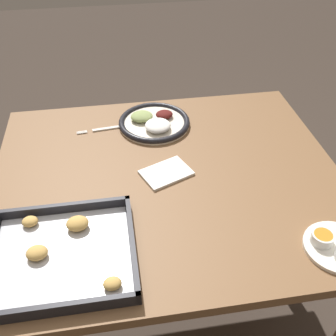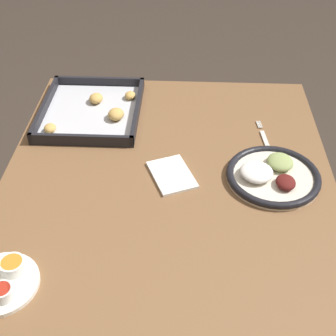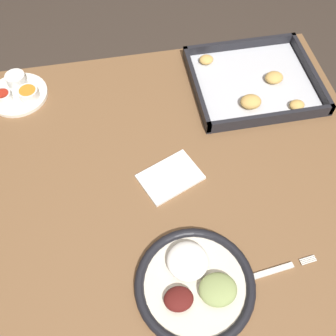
# 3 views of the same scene
# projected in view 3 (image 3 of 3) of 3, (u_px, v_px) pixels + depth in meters

# --- Properties ---
(ground_plane) EXTENTS (8.00, 8.00, 0.00)m
(ground_plane) POSITION_uv_depth(u_px,v_px,m) (168.00, 272.00, 1.56)
(ground_plane) COLOR #382D26
(dining_table) EXTENTS (1.02, 0.87, 0.73)m
(dining_table) POSITION_uv_depth(u_px,v_px,m) (167.00, 198.00, 1.05)
(dining_table) COLOR brown
(dining_table) RESTS_ON ground_plane
(dinner_plate) EXTENTS (0.25, 0.25, 0.04)m
(dinner_plate) POSITION_uv_depth(u_px,v_px,m) (195.00, 283.00, 0.79)
(dinner_plate) COLOR beige
(dinner_plate) RESTS_ON dining_table
(fork) EXTENTS (0.19, 0.03, 0.00)m
(fork) POSITION_uv_depth(u_px,v_px,m) (269.00, 272.00, 0.82)
(fork) COLOR silver
(fork) RESTS_ON dining_table
(saucer_plate) EXTENTS (0.16, 0.16, 0.04)m
(saucer_plate) POSITION_uv_depth(u_px,v_px,m) (18.00, 91.00, 1.08)
(saucer_plate) COLOR white
(saucer_plate) RESTS_ON dining_table
(baking_tray) EXTENTS (0.34, 0.30, 0.04)m
(baking_tray) POSITION_uv_depth(u_px,v_px,m) (254.00, 82.00, 1.10)
(baking_tray) COLOR black
(baking_tray) RESTS_ON dining_table
(napkin) EXTENTS (0.17, 0.14, 0.01)m
(napkin) POSITION_uv_depth(u_px,v_px,m) (170.00, 177.00, 0.94)
(napkin) COLOR white
(napkin) RESTS_ON dining_table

